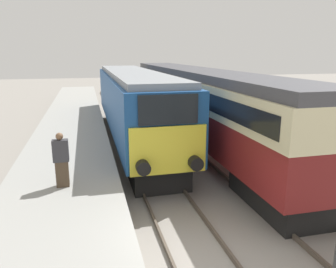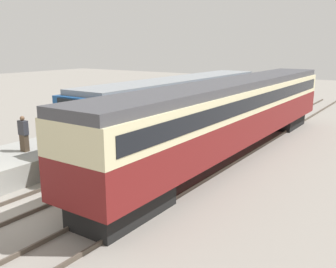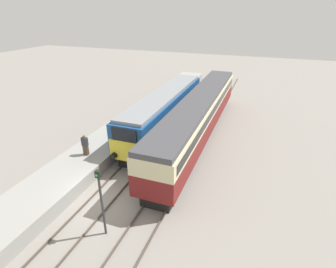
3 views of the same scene
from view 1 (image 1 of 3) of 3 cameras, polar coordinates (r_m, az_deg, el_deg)
The scene contains 7 objects.
ground_plane at distance 8.14m, azimuth 6.47°, elevation -22.07°, with size 120.00×120.00×0.00m, color gray.
platform_left at distance 14.80m, azimuth -16.86°, elevation -3.51°, with size 3.50×50.00×0.97m.
rails_near_track at distance 12.33m, azimuth -1.68°, elevation -8.48°, with size 1.51×60.00×0.14m.
rails_far_track at distance 13.42m, azimuth 12.76°, elevation -6.94°, with size 1.50×60.00×0.14m.
locomotive at distance 17.73m, azimuth -6.07°, elevation 5.45°, with size 2.70×15.93×3.85m.
passenger_carriage at distance 18.26m, azimuth 4.70°, elevation 6.47°, with size 2.75×21.68×3.93m.
person_on_platform at distance 9.95m, azimuth -18.09°, elevation -4.36°, with size 0.44×0.26×1.61m.
Camera 1 is at (-2.41, -6.14, 4.78)m, focal length 35.00 mm.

